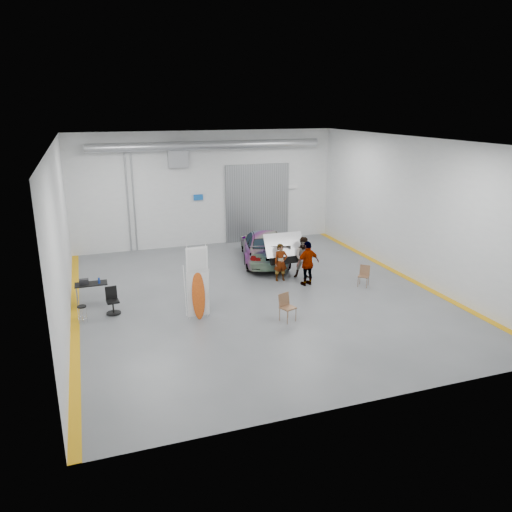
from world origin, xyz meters
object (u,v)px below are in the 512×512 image
object	(u,v)px
folding_chair_far	(363,280)
surfboard_display	(198,288)
person_b	(304,258)
work_table	(89,284)
sedan_car	(264,246)
shop_stool	(82,315)
office_chair	(113,302)
person_c	(308,263)
person_a	(281,262)
folding_chair_near	(288,313)

from	to	relation	value
folding_chair_far	surfboard_display	bearing A→B (deg)	-129.38
person_b	work_table	bearing A→B (deg)	-160.44
person_b	folding_chair_far	size ratio (longest dim) A/B	2.09
sedan_car	person_b	xyz separation A→B (m)	(0.78, -2.90, 0.16)
surfboard_display	shop_stool	world-z (taller)	surfboard_display
office_chair	person_c	bearing A→B (deg)	-2.74
surfboard_display	person_b	bearing A→B (deg)	26.31
person_a	work_table	bearing A→B (deg)	-178.06
surfboard_display	shop_stool	bearing A→B (deg)	165.31
surfboard_display	folding_chair_near	bearing A→B (deg)	-24.19
folding_chair_far	sedan_car	bearing A→B (deg)	162.47
person_b	surfboard_display	bearing A→B (deg)	-132.26
person_c	office_chair	size ratio (longest dim) A/B	1.94
person_a	office_chair	xyz separation A→B (m)	(-7.04, -1.30, -0.39)
person_b	folding_chair_far	bearing A→B (deg)	-23.56
person_b	office_chair	bearing A→B (deg)	-150.69
shop_stool	office_chair	size ratio (longest dim) A/B	0.66
surfboard_display	office_chair	xyz separation A→B (m)	(-2.82, 1.46, -0.70)
person_b	person_c	xyz separation A→B (m)	(-0.24, -0.88, 0.03)
folding_chair_near	office_chair	size ratio (longest dim) A/B	1.00
sedan_car	shop_stool	xyz separation A→B (m)	(-8.40, -4.74, -0.44)
person_c	surfboard_display	bearing A→B (deg)	9.43
person_a	person_c	size ratio (longest dim) A/B	0.86
sedan_car	shop_stool	distance (m)	9.66
folding_chair_near	work_table	distance (m)	7.65
person_c	office_chair	bearing A→B (deg)	-7.94
work_table	office_chair	world-z (taller)	office_chair
person_c	work_table	world-z (taller)	person_c
person_a	folding_chair_far	size ratio (longest dim) A/B	1.86
folding_chair_far	shop_stool	distance (m)	11.07
shop_stool	office_chair	distance (m)	1.19
sedan_car	surfboard_display	bearing A→B (deg)	65.84
office_chair	person_a	bearing A→B (deg)	4.70
sedan_car	person_a	bearing A→B (deg)	98.25
shop_stool	folding_chair_far	bearing A→B (deg)	0.23
surfboard_display	folding_chair_near	distance (m)	3.23
person_a	shop_stool	xyz separation A→B (m)	(-8.09, -1.84, -0.50)
person_a	shop_stool	bearing A→B (deg)	-164.50
sedan_car	office_chair	bearing A→B (deg)	44.21
shop_stool	office_chair	bearing A→B (deg)	27.08
person_c	folding_chair_near	world-z (taller)	person_c
shop_stool	work_table	bearing A→B (deg)	81.02
sedan_car	work_table	world-z (taller)	sedan_car
sedan_car	person_a	xyz separation A→B (m)	(-0.31, -2.90, 0.06)
person_a	person_c	world-z (taller)	person_c
surfboard_display	work_table	distance (m)	4.59
sedan_car	shop_stool	world-z (taller)	sedan_car
office_chair	shop_stool	bearing A→B (deg)	-158.73
surfboard_display	shop_stool	distance (m)	4.07
sedan_car	person_c	size ratio (longest dim) A/B	2.75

